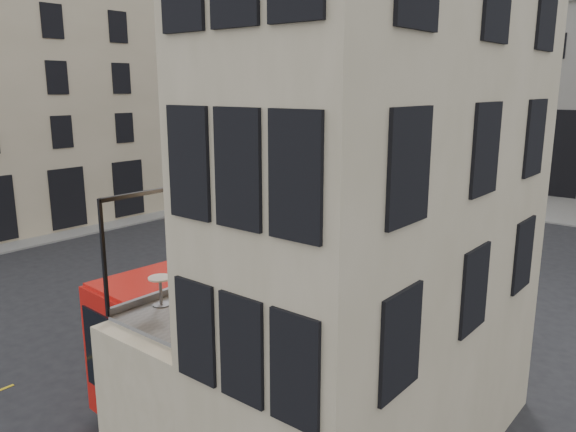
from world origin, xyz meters
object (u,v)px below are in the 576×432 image
Objects in this scene: bus_far at (347,168)px; cafe_chair_c at (309,277)px; street_lamp_b at (420,174)px; car_a at (307,228)px; cafe_table_mid at (287,251)px; cafe_table_far at (340,233)px; traffic_light_near at (321,229)px; street_lamp_a at (203,184)px; pedestrian_a at (273,190)px; cafe_chair_b at (285,281)px; bus_near at (249,304)px; pedestrian_c at (496,205)px; cyclist at (339,231)px; pedestrian_b at (326,192)px; car_b at (434,201)px; pedestrian_e at (224,193)px; traffic_light_far at (300,172)px; cafe_chair_d at (387,244)px; cafe_table_near at (160,287)px; cafe_chair_a at (212,311)px; bicycle at (230,254)px; car_c at (310,188)px.

cafe_chair_c reaches higher than bus_far.
street_lamp_b is 1.26× the size of car_a.
cafe_table_far is (0.01, 2.91, -0.00)m from cafe_table_mid.
traffic_light_near is at bearing 129.50° from cafe_table_far.
street_lamp_a is 3.06× the size of pedestrian_a.
traffic_light_near is at bearing 122.33° from cafe_chair_b.
bus_far is 37.28m from cafe_chair_c.
bus_near is 31.12m from pedestrian_c.
bus_near is 7.36× the size of cyclist.
traffic_light_near is 0.31× the size of bus_far.
street_lamp_b is at bearing -0.99° from pedestrian_b.
car_b is 7.30× the size of cafe_table_mid.
pedestrian_e is at bearing 150.59° from traffic_light_near.
traffic_light_far is 14.44m from car_a.
bus_near is 11.63× the size of cafe_chair_d.
cafe_chair_a reaches higher than cafe_table_near.
cafe_table_far is 7.48m from cafe_chair_a.
pedestrian_e reaches higher than car_b.
cafe_table_far is 0.81× the size of cafe_chair_b.
pedestrian_c is (-2.06, 31.01, -1.72)m from bus_near.
street_lamp_b reaches higher than car_a.
street_lamp_b reaches higher than traffic_light_far.
cafe_chair_b is (10.75, -18.57, 4.09)m from cyclist.
traffic_light_far is 5.05× the size of cafe_chair_c.
cafe_chair_a is at bearing -61.10° from bus_far.
cafe_chair_b is at bearing 58.20° from cafe_table_near.
traffic_light_near is 11.02m from cafe_table_far.
street_lamp_b is 32.98m from cafe_chair_d.
bicycle is (-0.08, -23.96, -1.91)m from street_lamp_b.
cafe_chair_a is at bearing -54.97° from traffic_light_far.
pedestrian_b is 14.24m from pedestrian_c.
cafe_table_mid is at bearing -118.21° from cafe_chair_d.
cyclist is at bearing 113.64° from bus_near.
car_c is 37.61m from cafe_chair_b.
traffic_light_far is 36.07m from cafe_chair_c.
bus_far is 37.81m from cafe_chair_b.
traffic_light_near is 0.34× the size of bus_near.
bicycle is at bearing -103.47° from car_b.
cafe_table_far reaches higher than car_a.
pedestrian_a is at bearing -141.65° from street_lamp_b.
cafe_chair_b is at bearing 132.86° from car_c.
pedestrian_a is at bearing -122.05° from traffic_light_far.
street_lamp_b is 17.07m from car_a.
street_lamp_b is at bearing 106.85° from cafe_table_near.
cafe_chair_b reaches higher than pedestrian_e.
cafe_table_mid is at bearing 128.09° from cafe_chair_b.
street_lamp_a is 3.44× the size of pedestrian_c.
cafe_table_near is 8.04m from cafe_chair_d.
pedestrian_a is at bearing 126.47° from cafe_table_near.
street_lamp_b is 3.44× the size of pedestrian_c.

